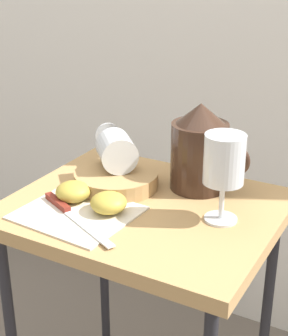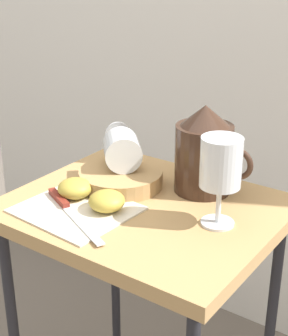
% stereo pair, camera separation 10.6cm
% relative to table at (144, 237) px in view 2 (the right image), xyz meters
% --- Properties ---
extents(curtain_drape, '(2.40, 0.03, 1.93)m').
position_rel_table_xyz_m(curtain_drape, '(0.00, 0.63, 0.34)').
color(curtain_drape, silver).
rests_on(curtain_drape, ground_plane).
extents(table, '(0.54, 0.45, 0.70)m').
position_rel_table_xyz_m(table, '(0.00, 0.00, 0.00)').
color(table, '#AD8451').
rests_on(table, ground_plane).
extents(linen_napkin, '(0.23, 0.21, 0.00)m').
position_rel_table_xyz_m(linen_napkin, '(-0.09, -0.10, 0.08)').
color(linen_napkin, beige).
rests_on(linen_napkin, table).
extents(basket_tray, '(0.18, 0.18, 0.03)m').
position_rel_table_xyz_m(basket_tray, '(-0.09, 0.04, 0.09)').
color(basket_tray, '#AD8451').
rests_on(basket_tray, table).
extents(pitcher, '(0.17, 0.12, 0.19)m').
position_rel_table_xyz_m(pitcher, '(0.06, 0.13, 0.15)').
color(pitcher, '#382319').
rests_on(pitcher, table).
extents(wine_glass_upright, '(0.08, 0.08, 0.17)m').
position_rel_table_xyz_m(wine_glass_upright, '(0.16, 0.01, 0.19)').
color(wine_glass_upright, silver).
rests_on(wine_glass_upright, table).
extents(wine_glass_tipped_near, '(0.15, 0.16, 0.08)m').
position_rel_table_xyz_m(wine_glass_tipped_near, '(-0.11, 0.07, 0.15)').
color(wine_glass_tipped_near, silver).
rests_on(wine_glass_tipped_near, basket_tray).
extents(apple_half_left, '(0.07, 0.07, 0.04)m').
position_rel_table_xyz_m(apple_half_left, '(-0.13, -0.06, 0.10)').
color(apple_half_left, '#B29938').
rests_on(apple_half_left, linen_napkin).
extents(apple_half_right, '(0.07, 0.07, 0.04)m').
position_rel_table_xyz_m(apple_half_right, '(-0.04, -0.07, 0.10)').
color(apple_half_right, '#B29938').
rests_on(apple_half_right, linen_napkin).
extents(knife, '(0.23, 0.12, 0.01)m').
position_rel_table_xyz_m(knife, '(-0.11, -0.11, 0.08)').
color(knife, silver).
rests_on(knife, linen_napkin).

